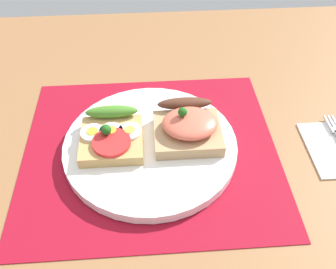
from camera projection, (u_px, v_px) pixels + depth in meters
ground_plane at (149, 157)px, 59.21cm from camera, size 120.00×90.00×3.20cm
placemat at (149, 150)px, 57.96cm from camera, size 39.41×34.87×0.30cm
plate at (149, 146)px, 57.29cm from camera, size 26.71×26.71×1.60cm
sandwich_egg_tomato at (110, 137)px, 55.62cm from camera, size 9.30×10.59×3.96cm
sandwich_salmon at (186, 126)px, 56.30cm from camera, size 10.21×10.32×5.60cm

